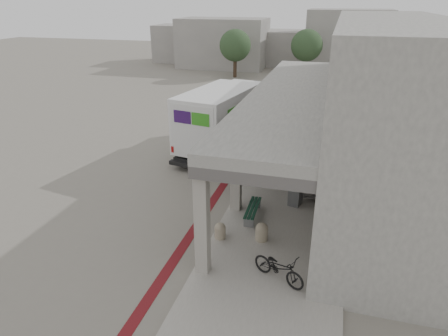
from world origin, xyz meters
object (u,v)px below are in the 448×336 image
(fedex_truck, at_px, (227,116))
(bicycle_black, at_px, (279,267))
(bench, at_px, (253,210))
(utility_cabinet, at_px, (296,193))

(fedex_truck, height_order, bicycle_black, fedex_truck)
(fedex_truck, bearing_deg, bench, -57.31)
(fedex_truck, relative_size, bicycle_black, 4.88)
(utility_cabinet, bearing_deg, bicycle_black, -76.47)
(bench, height_order, bicycle_black, bicycle_black)
(bicycle_black, bearing_deg, bench, 50.53)
(utility_cabinet, bearing_deg, fedex_truck, 140.37)
(fedex_truck, relative_size, utility_cabinet, 8.52)
(fedex_truck, height_order, utility_cabinet, fedex_truck)
(fedex_truck, bearing_deg, bicycle_black, -56.92)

